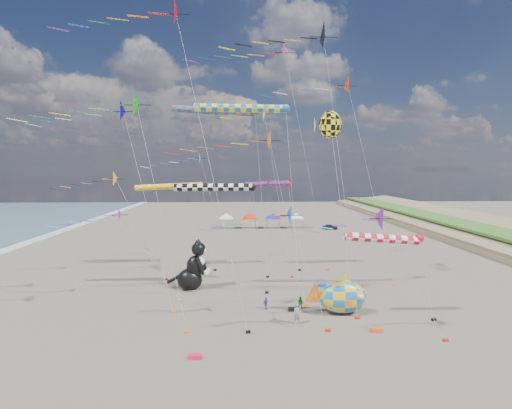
{
  "coord_description": "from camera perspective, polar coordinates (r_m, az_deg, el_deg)",
  "views": [
    {
      "loc": [
        -3.26,
        -25.17,
        12.72
      ],
      "look_at": [
        -1.68,
        12.0,
        9.44
      ],
      "focal_mm": 28.0,
      "sensor_mm": 36.0,
      "label": 1
    }
  ],
  "objects": [
    {
      "name": "ground",
      "position": [
        28.39,
        4.75,
        -21.59
      ],
      "size": [
        260.0,
        260.0,
        0.0
      ],
      "primitive_type": "plane",
      "color": "brown",
      "rests_on": "ground"
    },
    {
      "name": "delta_kite_0",
      "position": [
        46.29,
        -0.08,
        12.57
      ],
      "size": [
        12.32,
        2.35,
        20.27
      ],
      "color": "yellow",
      "rests_on": "ground"
    },
    {
      "name": "delta_kite_1",
      "position": [
        53.17,
        -9.69,
        6.13
      ],
      "size": [
        11.1,
        1.71,
        15.08
      ],
      "color": "#1F8BC6",
      "rests_on": "ground"
    },
    {
      "name": "delta_kite_2",
      "position": [
        40.16,
        8.48,
        22.96
      ],
      "size": [
        13.52,
        3.01,
        26.83
      ],
      "color": "black",
      "rests_on": "ground"
    },
    {
      "name": "delta_kite_3",
      "position": [
        30.41,
        2.04,
        -2.28
      ],
      "size": [
        10.31,
        1.87,
        10.14
      ],
      "color": "blue",
      "rests_on": "ground"
    },
    {
      "name": "delta_kite_4",
      "position": [
        30.02,
        17.81,
        -2.33
      ],
      "size": [
        10.2,
        1.96,
        10.29
      ],
      "color": "#6E1D95",
      "rests_on": "ground"
    },
    {
      "name": "delta_kite_5",
      "position": [
        36.22,
        -0.71,
        8.73
      ],
      "size": [
        12.85,
        2.18,
        16.48
      ],
      "color": "orange",
      "rests_on": "ground"
    },
    {
      "name": "delta_kite_6",
      "position": [
        31.75,
        -18.51,
        12.96
      ],
      "size": [
        12.26,
        2.3,
        18.7
      ],
      "color": "#0F8D14",
      "rests_on": "ground"
    },
    {
      "name": "delta_kite_7",
      "position": [
        47.52,
        -19.43,
        3.14
      ],
      "size": [
        11.16,
        1.9,
        12.69
      ],
      "color": "#E0A60D",
      "rests_on": "ground"
    },
    {
      "name": "delta_kite_8",
      "position": [
        51.34,
        3.84,
        20.91
      ],
      "size": [
        16.59,
        2.79,
        28.44
      ],
      "color": "#F71687",
      "rests_on": "ground"
    },
    {
      "name": "delta_kite_9",
      "position": [
        32.54,
        -12.18,
        25.57
      ],
      "size": [
        13.56,
        2.33,
        25.67
      ],
      "color": "red",
      "rests_on": "ground"
    },
    {
      "name": "delta_kite_10",
      "position": [
        44.56,
        13.11,
        15.99
      ],
      "size": [
        13.46,
        2.4,
        22.78
      ],
      "color": "#EC3106",
      "rests_on": "ground"
    },
    {
      "name": "delta_kite_11",
      "position": [
        36.4,
        -18.83,
        12.05
      ],
      "size": [
        10.68,
        1.96,
        18.68
      ],
      "color": "#160BBF",
      "rests_on": "ground"
    },
    {
      "name": "delta_kite_12",
      "position": [
        39.7,
        -18.89,
        -1.86
      ],
      "size": [
        10.63,
        1.64,
        9.38
      ],
      "color": "purple",
      "rests_on": "ground"
    },
    {
      "name": "windsock_0",
      "position": [
        34.64,
        18.16,
        -4.69
      ],
      "size": [
        7.93,
        0.75,
        7.43
      ],
      "color": "red",
      "rests_on": "ground"
    },
    {
      "name": "windsock_1",
      "position": [
        49.14,
        1.95,
        2.88
      ],
      "size": [
        7.01,
        0.67,
        11.29
      ],
      "color": "red",
      "rests_on": "ground"
    },
    {
      "name": "windsock_2",
      "position": [
        46.55,
        -5.4,
        13.09
      ],
      "size": [
        10.9,
        0.88,
        19.75
      ],
      "color": "#188636",
      "rests_on": "ground"
    },
    {
      "name": "windsock_3",
      "position": [
        50.19,
        -11.86,
        2.49
      ],
      "size": [
        9.81,
        0.76,
        11.01
      ],
      "color": "#FFA815",
      "rests_on": "ground"
    },
    {
      "name": "windsock_4",
      "position": [
        40.07,
        -5.54,
        2.4
      ],
      "size": [
        9.46,
        0.79,
        11.33
      ],
      "color": "black",
      "rests_on": "ground"
    },
    {
      "name": "windsock_5",
      "position": [
        37.07,
        -1.6,
        13.48
      ],
      "size": [
        9.95,
        0.77,
        18.63
      ],
      "color": "blue",
      "rests_on": "ground"
    },
    {
      "name": "angelfish_kite",
      "position": [
        39.47,
        10.31,
        10.94
      ],
      "size": [
        3.74,
        3.02,
        18.29
      ],
      "color": "yellow",
      "rests_on": "ground"
    },
    {
      "name": "cat_inflatable",
      "position": [
        43.38,
        -9.08,
        -8.35
      ],
      "size": [
        4.26,
        2.55,
        5.43
      ],
      "primitive_type": null,
      "rotation": [
        0.0,
        0.0,
        -0.14
      ],
      "color": "black",
      "rests_on": "ground"
    },
    {
      "name": "fish_inflatable",
      "position": [
        36.53,
        12.23,
        -12.81
      ],
      "size": [
        5.68,
        2.66,
        3.74
      ],
      "color": "blue",
      "rests_on": "ground"
    },
    {
      "name": "person_adult",
      "position": [
        34.15,
        5.9,
        -15.29
      ],
      "size": [
        0.71,
        0.55,
        1.74
      ],
      "primitive_type": "imported",
      "rotation": [
        0.0,
        0.0,
        0.23
      ],
      "color": "gray",
      "rests_on": "ground"
    },
    {
      "name": "child_green",
      "position": [
        37.66,
        6.4,
        -13.76
      ],
      "size": [
        0.65,
        0.54,
        1.2
      ],
      "primitive_type": "imported",
      "rotation": [
        0.0,
        0.0,
        -0.16
      ],
      "color": "#1D7D26",
      "rests_on": "ground"
    },
    {
      "name": "child_blue",
      "position": [
        37.46,
        1.41,
        -13.89
      ],
      "size": [
        0.68,
        0.64,
        1.13
      ],
      "primitive_type": "imported",
      "rotation": [
        0.0,
        0.0,
        0.73
      ],
      "color": "#3631B1",
      "rests_on": "ground"
    },
    {
      "name": "kite_bag_0",
      "position": [
        29.01,
        -8.7,
        -20.69
      ],
      "size": [
        0.9,
        0.44,
        0.3
      ],
      "primitive_type": "cube",
      "color": "#F2113F",
      "rests_on": "ground"
    },
    {
      "name": "kite_bag_1",
      "position": [
        44.75,
        9.43,
        -11.34
      ],
      "size": [
        0.9,
        0.44,
        0.3
      ],
      "primitive_type": "cube",
      "color": "blue",
      "rests_on": "ground"
    },
    {
      "name": "kite_bag_2",
      "position": [
        34.13,
        16.87,
        -16.79
      ],
      "size": [
        0.9,
        0.44,
        0.3
      ],
      "primitive_type": "cube",
      "color": "#F74B14",
      "rests_on": "ground"
    },
    {
      "name": "kite_bag_3",
      "position": [
        37.32,
        5.35,
        -14.66
      ],
      "size": [
        0.9,
        0.44,
        0.3
      ],
      "primitive_type": "cube",
      "color": "black",
      "rests_on": "ground"
    },
    {
      "name": "tent_row",
      "position": [
        85.84,
        0.76,
        -1.36
      ],
      "size": [
        19.2,
        4.2,
        3.8
      ],
      "color": "silver",
      "rests_on": "ground"
    },
    {
      "name": "parked_car",
      "position": [
        86.24,
        10.53,
        -3.15
      ],
      "size": [
        3.46,
        1.89,
        1.11
      ],
      "primitive_type": "imported",
      "rotation": [
        0.0,
        0.0,
        1.39
      ],
      "color": "#26262D",
      "rests_on": "ground"
    }
  ]
}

